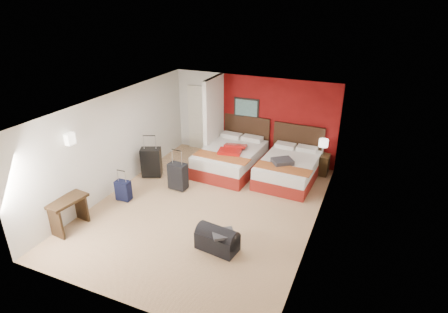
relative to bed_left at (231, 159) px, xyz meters
The scene contains 17 objects.
ground 2.12m from the bed_left, 83.47° to the right, with size 6.50×6.50×0.00m, color tan.
room_walls 1.63m from the bed_left, 150.36° to the right, with size 5.02×6.52×2.50m.
red_accent_panel 1.78m from the bed_left, 49.26° to the left, with size 3.50×0.04×2.50m, color maroon.
partition_wall 1.31m from the bed_left, 145.30° to the left, with size 0.12×1.20×2.50m, color silver.
entry_door 2.01m from the bed_left, 143.53° to the left, with size 0.82×0.06×2.05m, color silver.
bed_left is the anchor object (origin of this frame).
bed_right 1.66m from the bed_left, ahead, with size 1.40×2.00×0.60m, color silver.
red_suitcase_open 0.40m from the bed_left, 45.00° to the right, with size 0.61×0.84×0.11m, color #A6110E.
jacket_bundle 1.62m from the bed_left, ahead, with size 0.51×0.41×0.12m, color #36353A.
nightstand 2.53m from the bed_left, 17.87° to the left, with size 0.41×0.41×0.57m, color #332211.
table_lamp 2.58m from the bed_left, 17.87° to the left, with size 0.25×0.25×0.45m, color silver.
suitcase_black 2.22m from the bed_left, 145.97° to the right, with size 0.53×0.33×0.80m, color black.
suitcase_charcoal 1.78m from the bed_left, 117.10° to the right, with size 0.46×0.29×0.68m, color black.
suitcase_navy 3.15m from the bed_left, 123.67° to the right, with size 0.36×0.22×0.49m, color black.
duffel_bag 3.62m from the bed_left, 71.75° to the right, with size 0.82×0.44×0.41m, color black.
jacket_draped 3.71m from the bed_left, 69.79° to the right, with size 0.42×0.35×0.06m, color #38383D.
desk 4.53m from the bed_left, 117.15° to the right, with size 0.43×0.85×0.71m, color black.
Camera 1 is at (3.39, -6.81, 4.68)m, focal length 29.72 mm.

